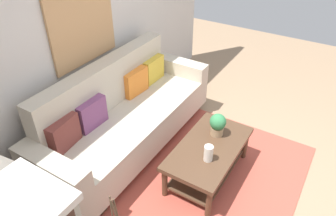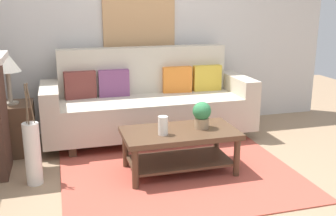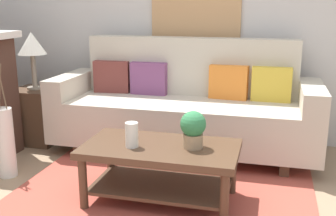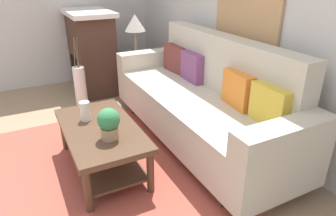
# 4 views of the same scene
# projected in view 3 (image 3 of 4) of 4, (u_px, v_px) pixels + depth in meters

# --- Properties ---
(wall_back) EXTENTS (5.18, 0.10, 2.70)m
(wall_back) POSITION_uv_depth(u_px,v_px,m) (201.00, 9.00, 4.18)
(wall_back) COLOR silver
(wall_back) RESTS_ON ground_plane
(area_rug) EXTENTS (2.24, 2.01, 0.01)m
(area_rug) POSITION_uv_depth(u_px,v_px,m) (160.00, 198.00, 3.03)
(area_rug) COLOR #B24C3D
(area_rug) RESTS_ON ground_plane
(couch) EXTENTS (2.48, 0.84, 1.08)m
(couch) POSITION_uv_depth(u_px,v_px,m) (185.00, 108.00, 3.92)
(couch) COLOR beige
(couch) RESTS_ON ground_plane
(throw_pillow_maroon) EXTENTS (0.37, 0.16, 0.32)m
(throw_pillow_maroon) POSITION_uv_depth(u_px,v_px,m) (112.00, 77.00, 4.17)
(throw_pillow_maroon) COLOR brown
(throw_pillow_maroon) RESTS_ON couch
(throw_pillow_plum) EXTENTS (0.36, 0.13, 0.32)m
(throw_pillow_plum) POSITION_uv_depth(u_px,v_px,m) (149.00, 78.00, 4.07)
(throw_pillow_plum) COLOR #7A4270
(throw_pillow_plum) RESTS_ON couch
(throw_pillow_orange) EXTENTS (0.37, 0.15, 0.32)m
(throw_pillow_orange) POSITION_uv_depth(u_px,v_px,m) (229.00, 82.00, 3.88)
(throw_pillow_orange) COLOR orange
(throw_pillow_orange) RESTS_ON couch
(throw_pillow_mustard) EXTENTS (0.36, 0.13, 0.32)m
(throw_pillow_mustard) POSITION_uv_depth(u_px,v_px,m) (271.00, 84.00, 3.78)
(throw_pillow_mustard) COLOR gold
(throw_pillow_mustard) RESTS_ON couch
(coffee_table) EXTENTS (1.10, 0.60, 0.43)m
(coffee_table) POSITION_uv_depth(u_px,v_px,m) (161.00, 161.00, 2.93)
(coffee_table) COLOR #513826
(coffee_table) RESTS_ON ground_plane
(tabletop_vase) EXTENTS (0.09, 0.09, 0.18)m
(tabletop_vase) POSITION_uv_depth(u_px,v_px,m) (132.00, 135.00, 2.85)
(tabletop_vase) COLOR white
(tabletop_vase) RESTS_ON coffee_table
(potted_plant_tabletop) EXTENTS (0.18, 0.18, 0.26)m
(potted_plant_tabletop) POSITION_uv_depth(u_px,v_px,m) (193.00, 128.00, 2.82)
(potted_plant_tabletop) COLOR tan
(potted_plant_tabletop) RESTS_ON coffee_table
(side_table) EXTENTS (0.44, 0.44, 0.56)m
(side_table) POSITION_uv_depth(u_px,v_px,m) (38.00, 115.00, 4.24)
(side_table) COLOR #513826
(side_table) RESTS_ON ground_plane
(table_lamp) EXTENTS (0.28, 0.28, 0.57)m
(table_lamp) POSITION_uv_depth(u_px,v_px,m) (32.00, 46.00, 4.06)
(table_lamp) COLOR gray
(table_lamp) RESTS_ON side_table
(floor_vase) EXTENTS (0.15, 0.15, 0.58)m
(floor_vase) POSITION_uv_depth(u_px,v_px,m) (6.00, 143.00, 3.37)
(floor_vase) COLOR white
(floor_vase) RESTS_ON ground_plane
(floor_vase_branch_a) EXTENTS (0.05, 0.03, 0.36)m
(floor_vase_branch_a) POSITION_uv_depth(u_px,v_px,m) (2.00, 87.00, 3.25)
(floor_vase_branch_a) COLOR brown
(floor_vase_branch_a) RESTS_ON floor_vase
(floor_vase_branch_b) EXTENTS (0.04, 0.04, 0.36)m
(floor_vase_branch_b) POSITION_uv_depth(u_px,v_px,m) (0.00, 86.00, 3.27)
(floor_vase_branch_b) COLOR brown
(floor_vase_branch_b) RESTS_ON floor_vase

